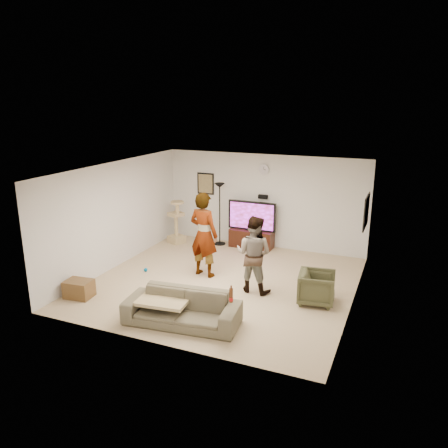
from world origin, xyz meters
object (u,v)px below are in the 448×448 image
at_px(tv_stand, 252,238).
at_px(floor_lamp, 220,214).
at_px(armchair, 317,288).
at_px(side_table, 79,289).
at_px(cat_tree, 176,222).
at_px(person_left, 204,235).
at_px(beer_bottle, 231,295).
at_px(tv, 252,216).
at_px(sofa, 182,308).
at_px(person_right, 254,254).

distance_m(tv_stand, floor_lamp, 1.09).
height_order(armchair, side_table, armchair).
bearing_deg(side_table, cat_tree, 88.41).
bearing_deg(tv_stand, side_table, -116.53).
distance_m(person_left, side_table, 2.86).
xyz_separation_m(armchair, side_table, (-4.48, -1.62, -0.14)).
xyz_separation_m(tv_stand, beer_bottle, (1.23, -4.49, 0.48)).
bearing_deg(person_left, side_table, 58.39).
bearing_deg(side_table, person_left, 48.22).
distance_m(tv, cat_tree, 2.12).
height_order(sofa, armchair, armchair).
distance_m(person_right, beer_bottle, 1.86).
bearing_deg(beer_bottle, tv, 105.30).
relative_size(cat_tree, armchair, 1.72).
bearing_deg(person_left, armchair, -179.03).
height_order(beer_bottle, armchair, beer_bottle).
height_order(tv, cat_tree, tv).
height_order(tv_stand, armchair, armchair).
distance_m(tv_stand, tv, 0.63).
bearing_deg(armchair, sofa, 123.66).
xyz_separation_m(cat_tree, armchair, (4.38, -2.26, -0.28)).
distance_m(person_right, side_table, 3.62).
bearing_deg(side_table, armchair, 19.90).
distance_m(tv_stand, person_right, 2.89).
relative_size(sofa, side_table, 3.83).
height_order(tv_stand, tv, tv).
xyz_separation_m(tv_stand, person_left, (-0.33, -2.28, 0.72)).
xyz_separation_m(cat_tree, side_table, (-0.11, -3.88, -0.42)).
bearing_deg(sofa, side_table, 169.61).
height_order(person_right, beer_bottle, person_right).
bearing_deg(side_table, beer_bottle, -2.68).
bearing_deg(person_right, side_table, 32.98).
height_order(tv, sofa, tv).
bearing_deg(person_left, cat_tree, -36.49).
bearing_deg(beer_bottle, person_left, 125.21).
height_order(tv_stand, floor_lamp, floor_lamp).
xyz_separation_m(sofa, armchair, (2.03, 1.78, 0.02)).
xyz_separation_m(person_right, sofa, (-0.70, -1.84, -0.51)).
xyz_separation_m(cat_tree, beer_bottle, (3.29, -4.04, 0.12)).
xyz_separation_m(tv_stand, side_table, (-2.16, -4.33, -0.07)).
xyz_separation_m(tv, side_table, (-2.16, -4.33, -0.70)).
bearing_deg(cat_tree, person_right, -35.93).
distance_m(tv_stand, side_table, 4.85).
xyz_separation_m(tv, sofa, (0.29, -4.49, -0.58)).
bearing_deg(cat_tree, side_table, -91.59).
relative_size(floor_lamp, armchair, 2.42).
xyz_separation_m(beer_bottle, armchair, (1.09, 1.78, -0.40)).
height_order(floor_lamp, person_right, floor_lamp).
xyz_separation_m(tv_stand, tv, (0.00, 0.00, 0.63)).
bearing_deg(sofa, armchair, 34.53).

